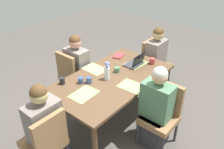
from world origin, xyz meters
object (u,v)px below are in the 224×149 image
at_px(person_head_left_left_mid, 46,132).
at_px(coffee_mug_centre_left, 62,81).
at_px(chair_head_left_left_mid, 46,140).
at_px(coffee_mug_far_left, 81,80).
at_px(laptop_head_right_left_far, 135,63).
at_px(coffee_mug_near_right, 117,70).
at_px(coffee_mug_centre_right, 152,61).
at_px(person_head_right_left_far, 155,62).
at_px(chair_head_right_left_far, 153,61).
at_px(book_red_cover, 118,56).
at_px(coffee_mug_near_left, 89,80).
at_px(person_far_left_near, 78,72).
at_px(chair_near_right_near, 162,112).
at_px(dining_table, 112,82).
at_px(chair_far_left_near, 72,74).
at_px(person_near_right_near, 156,111).
at_px(flower_vase, 107,72).

xyz_separation_m(person_head_left_left_mid, coffee_mug_centre_left, (0.61, 0.40, 0.27)).
xyz_separation_m(chair_head_left_left_mid, coffee_mug_far_left, (0.85, 0.29, 0.29)).
bearing_deg(person_head_left_left_mid, laptop_head_right_left_far, -2.26).
relative_size(coffee_mug_near_right, coffee_mug_centre_right, 0.86).
bearing_deg(person_head_right_left_far, chair_head_right_left_far, 51.24).
bearing_deg(laptop_head_right_left_far, chair_head_right_left_far, 6.47).
bearing_deg(book_red_cover, coffee_mug_near_right, -162.74).
height_order(coffee_mug_centre_left, coffee_mug_centre_right, same).
height_order(person_head_right_left_far, coffee_mug_near_left, person_head_right_left_far).
bearing_deg(chair_head_right_left_far, coffee_mug_centre_right, -153.18).
distance_m(coffee_mug_near_right, coffee_mug_centre_right, 0.63).
height_order(person_head_right_left_far, book_red_cover, person_head_right_left_far).
xyz_separation_m(chair_head_left_left_mid, coffee_mug_centre_right, (1.99, -0.18, 0.30)).
relative_size(coffee_mug_far_left, book_red_cover, 0.43).
distance_m(person_head_left_left_mid, coffee_mug_far_left, 0.86).
relative_size(chair_head_right_left_far, coffee_mug_centre_left, 9.25).
xyz_separation_m(person_far_left_near, chair_near_right_near, (0.01, -1.64, -0.03)).
xyz_separation_m(chair_head_left_left_mid, person_head_left_left_mid, (0.06, 0.07, 0.03)).
xyz_separation_m(dining_table, person_far_left_near, (0.05, 0.81, -0.15)).
relative_size(chair_head_left_left_mid, chair_head_right_left_far, 1.00).
bearing_deg(coffee_mug_near_left, coffee_mug_near_right, -12.50).
distance_m(chair_far_left_near, person_head_left_left_mid, 1.43).
distance_m(person_near_right_near, laptop_head_right_left_far, 0.95).
distance_m(person_far_left_near, person_near_right_near, 1.58).
height_order(chair_far_left_near, chair_near_right_near, same).
bearing_deg(coffee_mug_near_left, book_red_cover, 12.60).
bearing_deg(chair_far_left_near, coffee_mug_near_right, -76.42).
distance_m(person_head_left_left_mid, coffee_mug_centre_left, 0.78).
distance_m(person_far_left_near, coffee_mug_centre_left, 0.78).
relative_size(person_far_left_near, coffee_mug_centre_right, 12.28).
xyz_separation_m(person_head_left_left_mid, coffee_mug_far_left, (0.79, 0.21, 0.26)).
distance_m(chair_head_right_left_far, coffee_mug_centre_left, 1.91).
bearing_deg(person_far_left_near, flower_vase, -99.22).
bearing_deg(laptop_head_right_left_far, coffee_mug_centre_left, 157.29).
bearing_deg(chair_far_left_near, book_red_cover, -38.84).
bearing_deg(chair_head_left_left_mid, dining_table, 2.18).
relative_size(chair_near_right_near, flower_vase, 3.20).
bearing_deg(laptop_head_right_left_far, dining_table, 175.65).
xyz_separation_m(chair_near_right_near, laptop_head_right_left_far, (0.48, 0.79, 0.29)).
bearing_deg(person_head_right_left_far, coffee_mug_centre_right, -157.67).
relative_size(flower_vase, book_red_cover, 1.40).
bearing_deg(coffee_mug_centre_left, person_head_right_left_far, -14.28).
bearing_deg(coffee_mug_centre_left, person_near_right_near, -64.82).
xyz_separation_m(chair_head_right_left_far, coffee_mug_centre_left, (-1.85, 0.38, 0.30)).
height_order(chair_far_left_near, person_head_right_left_far, person_head_right_left_far).
bearing_deg(person_head_right_left_far, person_near_right_near, -149.10).
bearing_deg(flower_vase, chair_head_right_left_far, 0.78).
xyz_separation_m(chair_far_left_near, flower_vase, (-0.05, -0.85, 0.37)).
bearing_deg(person_head_right_left_far, person_far_left_near, 144.23).
bearing_deg(person_near_right_near, coffee_mug_near_right, 77.03).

